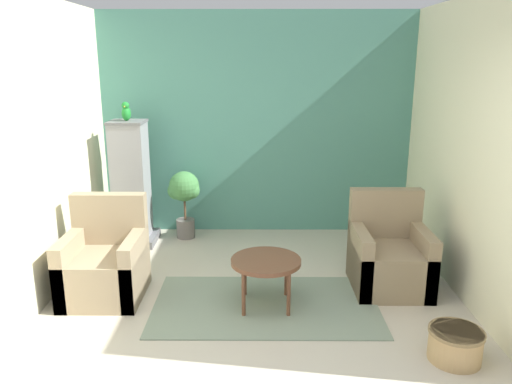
# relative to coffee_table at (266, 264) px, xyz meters

# --- Properties ---
(wall_back_accent) EXTENTS (4.03, 0.06, 2.79)m
(wall_back_accent) POSITION_rel_coffee_table_xyz_m (-0.09, 2.16, 0.98)
(wall_back_accent) COLOR #4C897A
(wall_back_accent) RESTS_ON ground_plane
(wall_left) EXTENTS (0.06, 3.37, 2.79)m
(wall_left) POSITION_rel_coffee_table_xyz_m (-2.08, 0.44, 0.98)
(wall_left) COLOR beige
(wall_left) RESTS_ON ground_plane
(wall_right) EXTENTS (0.06, 3.37, 2.79)m
(wall_right) POSITION_rel_coffee_table_xyz_m (1.89, 0.44, 0.98)
(wall_right) COLOR beige
(wall_right) RESTS_ON ground_plane
(area_rug) EXTENTS (2.08, 1.20, 0.01)m
(area_rug) POSITION_rel_coffee_table_xyz_m (0.00, 0.00, -0.41)
(area_rug) COLOR gray
(area_rug) RESTS_ON ground_plane
(coffee_table) EXTENTS (0.64, 0.64, 0.46)m
(coffee_table) POSITION_rel_coffee_table_xyz_m (0.00, 0.00, 0.00)
(coffee_table) COLOR brown
(coffee_table) RESTS_ON ground_plane
(armchair_left) EXTENTS (0.72, 0.74, 0.95)m
(armchair_left) POSITION_rel_coffee_table_xyz_m (-1.54, 0.21, -0.11)
(armchair_left) COLOR #9E896B
(armchair_left) RESTS_ON ground_plane
(armchair_right) EXTENTS (0.72, 0.74, 0.95)m
(armchair_right) POSITION_rel_coffee_table_xyz_m (1.23, 0.41, -0.11)
(armchair_right) COLOR #8E7A5B
(armchair_right) RESTS_ON ground_plane
(birdcage) EXTENTS (0.55, 0.55, 1.52)m
(birdcage) POSITION_rel_coffee_table_xyz_m (-1.62, 1.64, 0.30)
(birdcage) COLOR slate
(birdcage) RESTS_ON ground_plane
(parrot) EXTENTS (0.10, 0.19, 0.23)m
(parrot) POSITION_rel_coffee_table_xyz_m (-1.62, 1.65, 1.20)
(parrot) COLOR #1E842D
(parrot) RESTS_ON birdcage
(potted_plant) EXTENTS (0.42, 0.38, 0.86)m
(potted_plant) POSITION_rel_coffee_table_xyz_m (-1.01, 1.82, 0.16)
(potted_plant) COLOR #66605B
(potted_plant) RESTS_ON ground_plane
(wicker_basket) EXTENTS (0.41, 0.41, 0.25)m
(wicker_basket) POSITION_rel_coffee_table_xyz_m (1.43, -0.85, -0.28)
(wicker_basket) COLOR tan
(wicker_basket) RESTS_ON ground_plane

